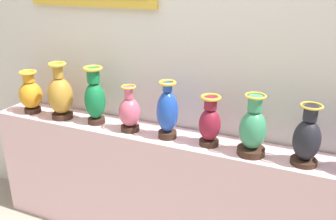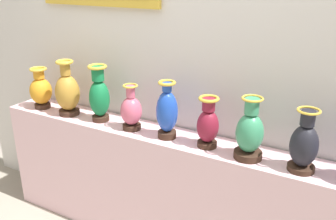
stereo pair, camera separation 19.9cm
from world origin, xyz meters
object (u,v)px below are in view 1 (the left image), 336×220
object	(u,v)px
vase_jade	(253,130)
vase_burgundy	(210,123)
vase_sapphire	(167,112)
vase_onyx	(307,139)
vase_ochre	(60,95)
vase_rose	(130,112)
vase_emerald	(95,98)
vase_amber	(31,94)

from	to	relation	value
vase_jade	vase_burgundy	bearing A→B (deg)	175.49
vase_sapphire	vase_onyx	bearing A→B (deg)	-0.72
vase_sapphire	vase_burgundy	world-z (taller)	vase_sapphire
vase_ochre	vase_burgundy	world-z (taller)	vase_ochre
vase_rose	vase_sapphire	xyz separation A→B (m)	(0.26, 0.00, 0.04)
vase_rose	vase_onyx	xyz separation A→B (m)	(1.06, -0.01, 0.02)
vase_sapphire	vase_onyx	size ratio (longest dim) A/B	1.08
vase_burgundy	vase_sapphire	bearing A→B (deg)	-178.70
vase_burgundy	vase_onyx	bearing A→B (deg)	-1.72
vase_rose	vase_sapphire	size ratio (longest dim) A/B	0.83
vase_ochre	vase_emerald	distance (m)	0.27
vase_emerald	vase_onyx	size ratio (longest dim) A/B	1.16
vase_amber	vase_sapphire	world-z (taller)	vase_sapphire
vase_rose	vase_emerald	bearing A→B (deg)	176.72
vase_ochre	vase_rose	xyz separation A→B (m)	(0.54, 0.00, -0.04)
vase_ochre	vase_burgundy	bearing A→B (deg)	0.53
vase_sapphire	vase_onyx	distance (m)	0.80
vase_ochre	vase_emerald	size ratio (longest dim) A/B	1.01
vase_onyx	vase_sapphire	bearing A→B (deg)	179.28
vase_sapphire	vase_onyx	xyz separation A→B (m)	(0.80, -0.01, -0.02)
vase_ochre	vase_onyx	distance (m)	1.61
vase_rose	vase_jade	bearing A→B (deg)	-0.96
vase_rose	vase_amber	bearing A→B (deg)	-179.82
vase_sapphire	vase_jade	world-z (taller)	vase_sapphire
vase_emerald	vase_jade	distance (m)	1.05
vase_emerald	vase_burgundy	size ratio (longest dim) A/B	1.28
vase_burgundy	vase_emerald	bearing A→B (deg)	179.38
vase_amber	vase_rose	xyz separation A→B (m)	(0.81, 0.00, -0.02)
vase_amber	vase_emerald	world-z (taller)	vase_emerald
vase_ochre	vase_rose	size ratio (longest dim) A/B	1.32
vase_emerald	vase_sapphire	size ratio (longest dim) A/B	1.08
vase_amber	vase_burgundy	world-z (taller)	vase_amber
vase_sapphire	vase_burgundy	size ratio (longest dim) A/B	1.18
vase_rose	vase_jade	size ratio (longest dim) A/B	0.85
vase_amber	vase_burgundy	size ratio (longest dim) A/B	1.01
vase_amber	vase_sapphire	distance (m)	1.08
vase_jade	vase_onyx	world-z (taller)	vase_jade
vase_sapphire	vase_burgundy	xyz separation A→B (m)	(0.27, 0.01, -0.03)
vase_onyx	vase_burgundy	bearing A→B (deg)	178.28
vase_burgundy	vase_onyx	distance (m)	0.53
vase_amber	vase_emerald	size ratio (longest dim) A/B	0.79
vase_sapphire	vase_ochre	bearing A→B (deg)	-179.73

